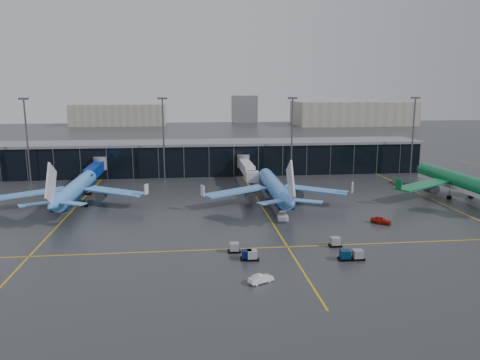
{
  "coord_description": "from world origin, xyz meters",
  "views": [
    {
      "loc": [
        -7.48,
        -94.3,
        28.32
      ],
      "look_at": [
        5.0,
        18.0,
        6.0
      ],
      "focal_mm": 35.0,
      "sensor_mm": 36.0,
      "label": 1
    }
  ],
  "objects": [
    {
      "name": "airliner_arkefly",
      "position": [
        -35.13,
        20.83,
        6.44
      ],
      "size": [
        37.28,
        42.33,
        12.88
      ],
      "primitive_type": null,
      "rotation": [
        0.0,
        0.0,
        -0.01
      ],
      "color": "#4592E5",
      "rests_on": "ground"
    },
    {
      "name": "ground",
      "position": [
        0.0,
        0.0,
        0.0
      ],
      "size": [
        600.0,
        600.0,
        0.0
      ],
      "primitive_type": "plane",
      "color": "#282B2D",
      "rests_on": "ground"
    },
    {
      "name": "distant_hangars",
      "position": [
        49.94,
        270.08,
        8.79
      ],
      "size": [
        260.0,
        71.0,
        22.0
      ],
      "color": "#B2AD99",
      "rests_on": "ground"
    },
    {
      "name": "service_van_red",
      "position": [
        32.83,
        -2.62,
        0.73
      ],
      "size": [
        4.5,
        3.94,
        1.47
      ],
      "primitive_type": "imported",
      "rotation": [
        0.0,
        0.0,
        0.94
      ],
      "color": "#AA180D",
      "rests_on": "ground"
    },
    {
      "name": "flood_masts",
      "position": [
        5.0,
        50.0,
        13.81
      ],
      "size": [
        203.0,
        0.5,
        25.5
      ],
      "color": "#595B60",
      "rests_on": "ground"
    },
    {
      "name": "airliner_klm_near",
      "position": [
        13.55,
        17.14,
        6.55
      ],
      "size": [
        38.14,
        43.25,
        13.1
      ],
      "primitive_type": null,
      "rotation": [
        0.0,
        0.0,
        -0.02
      ],
      "color": "#4287D8",
      "rests_on": "ground"
    },
    {
      "name": "terminal_pier",
      "position": [
        0.0,
        62.0,
        5.42
      ],
      "size": [
        142.0,
        17.0,
        10.7
      ],
      "color": "black",
      "rests_on": "ground"
    },
    {
      "name": "taxi_lines",
      "position": [
        10.0,
        10.61,
        0.01
      ],
      "size": [
        220.0,
        120.0,
        0.02
      ],
      "color": "gold",
      "rests_on": "ground"
    },
    {
      "name": "service_van_white",
      "position": [
        2.77,
        -30.15,
        0.65
      ],
      "size": [
        4.14,
        3.01,
        1.3
      ],
      "primitive_type": "imported",
      "rotation": [
        0.0,
        0.0,
        2.04
      ],
      "color": "white",
      "rests_on": "ground"
    },
    {
      "name": "mobile_airstair",
      "position": [
        12.81,
        2.86,
        0.77
      ],
      "size": [
        2.55,
        3.43,
        3.45
      ],
      "rotation": [
        0.0,
        0.0,
        -0.11
      ],
      "color": "white",
      "rests_on": "ground"
    },
    {
      "name": "airliner_aer_lingus",
      "position": [
        62.32,
        18.9,
        6.99
      ],
      "size": [
        41.23,
        46.61,
        13.97
      ],
      "primitive_type": null,
      "rotation": [
        0.0,
        0.0,
        0.03
      ],
      "color": "#0D703B",
      "rests_on": "ground"
    },
    {
      "name": "jet_bridges",
      "position": [
        -35.0,
        42.99,
        4.55
      ],
      "size": [
        94.0,
        27.5,
        7.2
      ],
      "color": "#595B60",
      "rests_on": "ground"
    },
    {
      "name": "baggage_carts",
      "position": [
        10.32,
        -19.82,
        0.76
      ],
      "size": [
        22.41,
        8.41,
        1.7
      ],
      "color": "black",
      "rests_on": "ground"
    }
  ]
}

